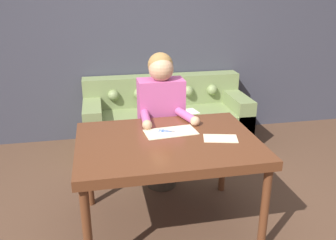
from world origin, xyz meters
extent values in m
plane|color=#4C3323|center=(0.00, 0.00, 0.00)|extent=(16.00, 16.00, 0.00)
cube|color=#383842|center=(0.00, 2.07, 1.30)|extent=(8.00, 0.06, 2.60)
cube|color=#562D19|center=(-0.05, 0.11, 0.72)|extent=(1.33, 0.97, 0.07)
cylinder|color=#562D19|center=(-0.66, -0.31, 0.34)|extent=(0.06, 0.06, 0.68)
cylinder|color=#562D19|center=(0.55, -0.31, 0.34)|extent=(0.06, 0.06, 0.68)
cylinder|color=#562D19|center=(-0.66, 0.54, 0.34)|extent=(0.06, 0.06, 0.68)
cylinder|color=#562D19|center=(0.55, 0.54, 0.34)|extent=(0.06, 0.06, 0.68)
cube|color=olive|center=(0.24, 1.63, 0.22)|extent=(1.90, 0.78, 0.44)
cube|color=olive|center=(0.24, 1.91, 0.62)|extent=(1.90, 0.22, 0.36)
cube|color=olive|center=(-0.61, 1.63, 0.30)|extent=(0.20, 0.78, 0.60)
cube|color=olive|center=(1.09, 1.63, 0.30)|extent=(0.20, 0.78, 0.60)
sphere|color=olive|center=(-0.36, 1.78, 0.62)|extent=(0.13, 0.13, 0.13)
sphere|color=olive|center=(-0.06, 1.78, 0.62)|extent=(0.13, 0.13, 0.13)
sphere|color=olive|center=(0.24, 1.78, 0.62)|extent=(0.13, 0.13, 0.13)
sphere|color=olive|center=(0.54, 1.78, 0.62)|extent=(0.13, 0.13, 0.13)
sphere|color=olive|center=(0.84, 1.78, 0.62)|extent=(0.13, 0.13, 0.13)
cube|color=white|center=(0.42, 1.54, 0.44)|extent=(0.36, 0.26, 0.00)
cylinder|color=#33281E|center=(0.01, 0.74, 0.24)|extent=(0.28, 0.28, 0.47)
cube|color=#B24C84|center=(0.01, 0.74, 0.76)|extent=(0.41, 0.22, 0.58)
sphere|color=tan|center=(0.01, 0.72, 1.15)|extent=(0.22, 0.22, 0.22)
sphere|color=olive|center=(0.01, 0.75, 1.17)|extent=(0.22, 0.22, 0.22)
cylinder|color=#B24C84|center=(-0.16, 0.49, 0.79)|extent=(0.09, 0.28, 0.07)
sphere|color=tan|center=(-0.17, 0.35, 0.79)|extent=(0.08, 0.08, 0.08)
cylinder|color=#B24C84|center=(0.19, 0.49, 0.79)|extent=(0.15, 0.29, 0.07)
sphere|color=tan|center=(0.22, 0.36, 0.79)|extent=(0.08, 0.08, 0.08)
cube|color=beige|center=(0.00, 0.25, 0.75)|extent=(0.42, 0.25, 0.00)
cube|color=beige|center=(0.34, 0.06, 0.75)|extent=(0.28, 0.21, 0.00)
cube|color=silver|center=(0.08, 0.24, 0.75)|extent=(0.13, 0.04, 0.00)
cube|color=#2D569E|center=(-0.03, 0.26, 0.75)|extent=(0.09, 0.03, 0.00)
torus|color=#2D569E|center=(-0.07, 0.27, 0.75)|extent=(0.04, 0.04, 0.01)
cube|color=silver|center=(0.07, 0.22, 0.75)|extent=(0.12, 0.08, 0.00)
cube|color=#2D569E|center=(-0.02, 0.28, 0.75)|extent=(0.08, 0.06, 0.00)
torus|color=#2D569E|center=(-0.06, 0.30, 0.75)|extent=(0.04, 0.04, 0.01)
cylinder|color=silver|center=(0.01, 0.25, 0.75)|extent=(0.01, 0.01, 0.01)
camera|label=1|loc=(-0.52, -2.23, 1.81)|focal=38.00mm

